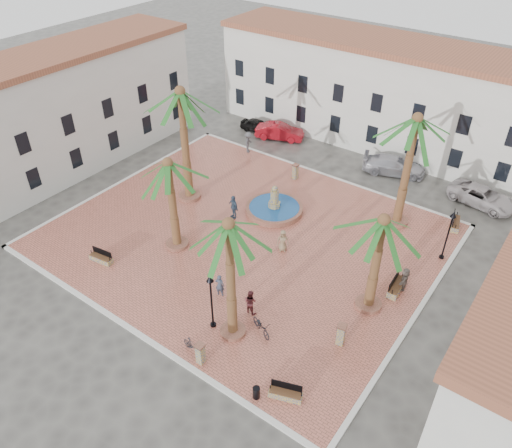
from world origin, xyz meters
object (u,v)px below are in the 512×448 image
at_px(fountain, 274,208).
at_px(bollard_n, 295,171).
at_px(cyclist_b, 250,302).
at_px(bicycle_b, 193,346).
at_px(bench_se, 286,394).
at_px(car_silver, 394,165).
at_px(pedestrian_east, 405,279).
at_px(bollard_e, 341,334).
at_px(cyclist_a, 220,285).
at_px(bench_ne, 455,223).
at_px(palm_nw, 181,104).
at_px(pedestrian_fountain_b, 233,207).
at_px(bench_e, 396,287).
at_px(car_black, 258,126).
at_px(lamppost_s, 211,293).
at_px(bollard_se, 200,353).
at_px(palm_e, 382,232).
at_px(bench_s, 101,258).
at_px(lamppost_e, 450,227).
at_px(litter_bin, 256,393).
at_px(pedestrian_fountain_a, 283,241).
at_px(bicycle_a, 261,326).
at_px(car_red, 280,132).
at_px(palm_sw, 169,174).
at_px(pedestrian_north, 248,142).
at_px(palm_s, 229,238).
at_px(palm_ne, 415,131).
at_px(car_white, 482,196).

height_order(fountain, bollard_n, fountain).
xyz_separation_m(cyclist_b, bicycle_b, (-0.76, -4.30, -0.39)).
xyz_separation_m(bench_se, car_silver, (-4.88, 24.44, 0.36)).
height_order(bollard_n, pedestrian_east, pedestrian_east).
relative_size(bollard_e, cyclist_a, 0.90).
distance_m(bench_ne, cyclist_b, 17.42).
distance_m(palm_nw, pedestrian_fountain_b, 8.33).
height_order(fountain, bench_e, fountain).
bearing_deg(bench_se, car_silver, 81.33).
height_order(car_black, car_silver, car_silver).
bearing_deg(bench_se, cyclist_a, 133.07).
xyz_separation_m(lamppost_s, bollard_se, (1.17, -2.40, -1.93)).
distance_m(palm_e, bench_s, 18.63).
height_order(bench_s, bench_ne, bench_ne).
height_order(lamppost_e, litter_bin, lamppost_e).
xyz_separation_m(bench_se, pedestrian_fountain_a, (-6.66, 9.73, 0.57)).
distance_m(lamppost_s, cyclist_a, 3.16).
bearing_deg(bicycle_b, litter_bin, -86.15).
bearing_deg(lamppost_e, palm_nw, -166.67).
bearing_deg(car_black, pedestrian_east, -127.71).
xyz_separation_m(bicycle_a, car_red, (-13.10, 21.32, 0.14)).
distance_m(palm_e, bollard_n, 16.19).
height_order(palm_sw, bicycle_a, palm_sw).
height_order(bench_e, pedestrian_north, pedestrian_north).
distance_m(palm_sw, pedestrian_north, 15.52).
bearing_deg(fountain, cyclist_a, -75.54).
height_order(bench_se, lamppost_e, lamppost_e).
bearing_deg(bollard_n, car_black, 144.53).
distance_m(cyclist_a, car_silver, 20.84).
bearing_deg(lamppost_e, palm_s, -118.49).
xyz_separation_m(bench_se, pedestrian_north, (-17.26, 19.92, 0.73)).
distance_m(bench_se, pedestrian_east, 11.15).
bearing_deg(car_red, bench_s, 160.42).
xyz_separation_m(lamppost_s, pedestrian_north, (-11.19, 18.40, -1.66)).
distance_m(palm_ne, pedestrian_north, 17.13).
xyz_separation_m(bench_e, bicycle_b, (-7.09, -11.23, 0.15)).
height_order(palm_ne, pedestrian_east, palm_ne).
bearing_deg(pedestrian_fountain_a, palm_sw, 177.43).
distance_m(bench_se, car_black, 30.94).
distance_m(bollard_n, bicycle_a, 17.39).
xyz_separation_m(palm_ne, pedestrian_north, (-15.67, 2.37, -6.50)).
bearing_deg(bench_s, palm_nw, 85.05).
xyz_separation_m(palm_ne, cyclist_b, (-3.38, -13.85, -6.64)).
relative_size(pedestrian_north, car_white, 0.37).
height_order(bench_se, bollard_se, bollard_se).
xyz_separation_m(palm_ne, pedestrian_fountain_a, (-5.07, -7.82, -6.65)).
bearing_deg(car_black, pedestrian_fountain_a, -144.39).
xyz_separation_m(bench_se, pedestrian_east, (1.65, 11.01, 0.56)).
height_order(bench_e, car_red, car_red).
xyz_separation_m(bollard_e, car_black, (-19.84, 19.48, -0.29)).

